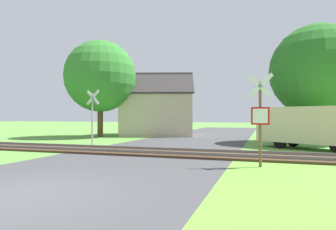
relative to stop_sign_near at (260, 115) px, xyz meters
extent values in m
plane|color=#5B933D|center=(-4.93, -5.40, -1.76)|extent=(160.00, 160.00, 0.00)
cube|color=#424244|center=(-4.93, -3.40, -1.76)|extent=(7.77, 80.00, 0.01)
cube|color=#422D1E|center=(-4.93, 2.45, -1.71)|extent=(60.00, 2.60, 0.10)
cube|color=slate|center=(-4.93, 3.17, -1.60)|extent=(60.00, 0.08, 0.12)
cube|color=slate|center=(-4.93, 1.73, -1.60)|extent=(60.00, 0.08, 0.12)
cylinder|color=brown|center=(0.00, 0.03, -0.31)|extent=(0.10, 0.10, 2.91)
cube|color=red|center=(0.00, -0.04, -0.02)|extent=(0.60, 0.04, 0.60)
cube|color=white|center=(0.00, -0.06, -0.02)|extent=(0.49, 0.02, 0.49)
cube|color=white|center=(0.00, -0.04, 1.00)|extent=(0.88, 0.05, 0.88)
cube|color=white|center=(0.00, -0.04, 1.00)|extent=(0.88, 0.05, 0.88)
cylinder|color=#9E9EA5|center=(-9.48, 4.62, -0.22)|extent=(0.09, 0.09, 3.10)
cube|color=white|center=(-9.47, 4.68, 1.08)|extent=(0.88, 0.09, 0.88)
cube|color=white|center=(-9.47, 4.68, 1.08)|extent=(0.88, 0.09, 0.88)
cube|color=#C6B293|center=(-9.40, 15.47, 0.13)|extent=(7.59, 7.28, 3.79)
cube|color=#332D2D|center=(-8.99, 14.09, 2.96)|extent=(7.18, 4.96, 2.19)
cube|color=#332D2D|center=(-9.80, 16.85, 2.96)|extent=(7.18, 4.96, 2.19)
cube|color=brown|center=(-7.75, 15.95, 3.05)|extent=(0.62, 0.62, 1.10)
cylinder|color=#513823|center=(-13.05, 11.49, -0.33)|extent=(0.46, 0.46, 2.86)
sphere|color=#337A2D|center=(-13.05, 11.49, 3.35)|extent=(5.99, 5.99, 5.99)
cylinder|color=#513823|center=(3.37, 10.85, -0.55)|extent=(0.33, 0.33, 2.42)
sphere|color=#286B23|center=(3.37, 10.85, 2.92)|extent=(6.04, 6.04, 6.04)
cube|color=beige|center=(2.53, 6.61, -0.47)|extent=(4.59, 3.73, 1.90)
cube|color=beige|center=(0.41, 7.82, -0.97)|extent=(1.50, 1.91, 0.90)
cube|color=#19232D|center=(0.73, 7.64, -0.14)|extent=(0.84, 1.42, 0.85)
cube|color=navy|center=(3.01, 7.44, -0.81)|extent=(3.29, 1.88, 0.16)
cylinder|color=black|center=(1.68, 7.99, -1.42)|extent=(0.68, 0.49, 0.68)
cylinder|color=black|center=(0.91, 6.64, -1.42)|extent=(0.68, 0.49, 0.68)
camera|label=1|loc=(0.17, -10.62, -0.04)|focal=32.00mm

